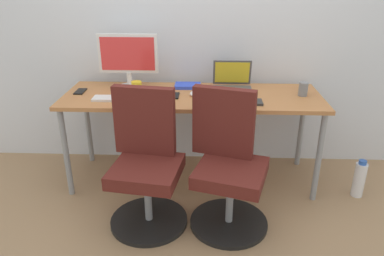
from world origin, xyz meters
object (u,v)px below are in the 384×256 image
at_px(water_bottle_on_floor, 359,179).
at_px(coffee_mug, 137,87).
at_px(office_chair_right, 228,167).
at_px(desktop_monitor, 128,57).
at_px(office_chair_left, 146,165).
at_px(open_laptop, 232,83).

bearing_deg(water_bottle_on_floor, coffee_mug, 171.94).
xyz_separation_m(office_chair_right, desktop_monitor, (-0.79, 0.75, 0.57)).
bearing_deg(water_bottle_on_floor, office_chair_left, -167.98).
bearing_deg(office_chair_right, open_laptop, 85.51).
bearing_deg(open_laptop, office_chair_left, -130.77).
bearing_deg(coffee_mug, water_bottle_on_floor, -8.06).
xyz_separation_m(office_chair_right, water_bottle_on_floor, (1.05, 0.34, -0.28)).
distance_m(desktop_monitor, open_laptop, 0.87).
bearing_deg(water_bottle_on_floor, desktop_monitor, 167.57).
bearing_deg(desktop_monitor, water_bottle_on_floor, -12.43).
bearing_deg(office_chair_right, water_bottle_on_floor, 18.10).
height_order(office_chair_left, open_laptop, open_laptop).
xyz_separation_m(water_bottle_on_floor, desktop_monitor, (-1.83, 0.40, 0.85)).
relative_size(water_bottle_on_floor, desktop_monitor, 0.65).
bearing_deg(coffee_mug, office_chair_right, -40.06).
bearing_deg(open_laptop, coffee_mug, -171.26).
relative_size(office_chair_left, open_laptop, 3.03).
bearing_deg(office_chair_left, office_chair_right, -0.20).
xyz_separation_m(water_bottle_on_floor, coffee_mug, (-1.75, 0.25, 0.65)).
height_order(desktop_monitor, coffee_mug, desktop_monitor).
distance_m(office_chair_left, open_laptop, 1.00).
bearing_deg(desktop_monitor, open_laptop, -2.74).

